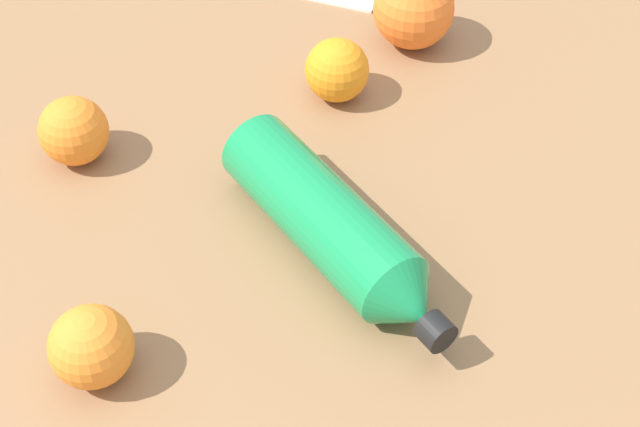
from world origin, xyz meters
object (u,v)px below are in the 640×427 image
object	(u,v)px
orange_0	(414,9)
orange_1	(74,131)
water_bottle	(334,228)
orange_3	(91,346)
orange_2	(337,70)

from	to	relation	value
orange_0	orange_1	world-z (taller)	orange_0
water_bottle	orange_3	world-z (taller)	water_bottle
water_bottle	orange_2	world-z (taller)	water_bottle
water_bottle	orange_3	distance (m)	0.21
water_bottle	orange_2	bearing A→B (deg)	143.24
orange_1	orange_2	distance (m)	0.25
water_bottle	orange_3	bearing A→B (deg)	-92.41
orange_2	orange_3	world-z (taller)	same
water_bottle	orange_1	distance (m)	0.26
orange_1	orange_3	size ratio (longest dim) A/B	1.00
orange_1	water_bottle	bearing A→B (deg)	-38.48
orange_0	orange_1	size ratio (longest dim) A/B	1.31
water_bottle	orange_0	xyz separation A→B (m)	(0.14, 0.27, 0.01)
orange_0	orange_3	world-z (taller)	orange_0
orange_1	orange_0	bearing A→B (deg)	17.69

